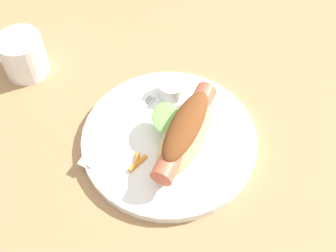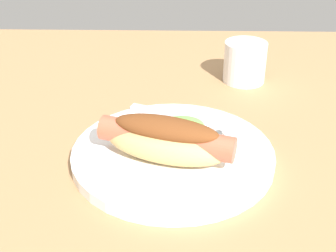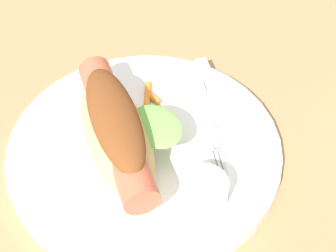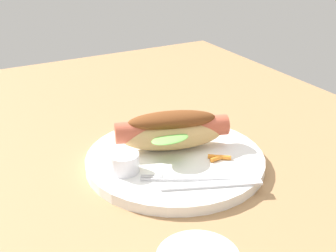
# 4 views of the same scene
# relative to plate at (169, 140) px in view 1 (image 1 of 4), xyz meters

# --- Properties ---
(ground_plane) EXTENTS (1.20, 0.90, 0.02)m
(ground_plane) POSITION_rel_plate_xyz_m (-0.03, 0.01, -0.02)
(ground_plane) COLOR #9E754C
(plate) EXTENTS (0.28, 0.28, 0.02)m
(plate) POSITION_rel_plate_xyz_m (0.00, 0.00, 0.00)
(plate) COLOR white
(plate) RESTS_ON ground_plane
(hot_dog) EXTENTS (0.11, 0.18, 0.06)m
(hot_dog) POSITION_rel_plate_xyz_m (-0.02, 0.01, 0.04)
(hot_dog) COLOR tan
(hot_dog) RESTS_ON plate
(sauce_ramekin) EXTENTS (0.04, 0.04, 0.03)m
(sauce_ramekin) POSITION_rel_plate_xyz_m (0.01, -0.09, 0.02)
(sauce_ramekin) COLOR white
(sauce_ramekin) RESTS_ON plate
(fork) EXTENTS (0.09, 0.15, 0.00)m
(fork) POSITION_rel_plate_xyz_m (0.08, -0.00, 0.01)
(fork) COLOR silver
(fork) RESTS_ON plate
(knife) EXTENTS (0.07, 0.14, 0.00)m
(knife) POSITION_rel_plate_xyz_m (0.10, 0.00, 0.01)
(knife) COLOR silver
(knife) RESTS_ON plate
(carrot_garnish) EXTENTS (0.03, 0.03, 0.01)m
(carrot_garnish) POSITION_rel_plate_xyz_m (0.04, 0.05, 0.01)
(carrot_garnish) COLOR orange
(carrot_garnish) RESTS_ON plate
(drinking_cup) EXTENTS (0.08, 0.08, 0.08)m
(drinking_cup) POSITION_rel_plate_xyz_m (0.27, -0.13, 0.03)
(drinking_cup) COLOR white
(drinking_cup) RESTS_ON ground_plane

